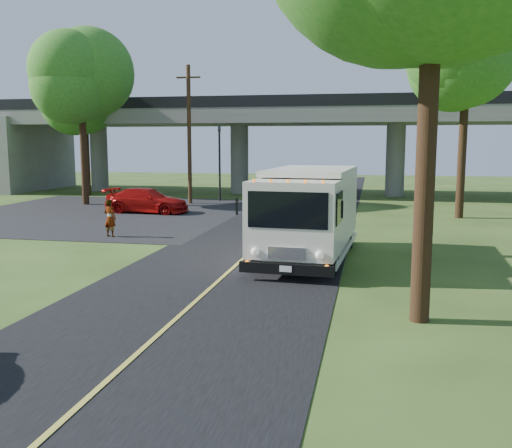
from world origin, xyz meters
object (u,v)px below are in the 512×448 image
(tree_right_far, at_px, (472,59))
(step_van, at_px, (308,211))
(red_sedan, at_px, (147,201))
(pedestrian, at_px, (110,218))
(traffic_signal, at_px, (220,155))
(tree_left_lot, at_px, (82,81))
(tree_left_far, at_px, (86,96))
(utility_pole, at_px, (189,134))

(tree_right_far, height_order, step_van, tree_right_far)
(red_sedan, height_order, pedestrian, pedestrian)
(tree_right_far, bearing_deg, traffic_signal, 157.93)
(tree_left_lot, bearing_deg, step_van, -41.88)
(traffic_signal, bearing_deg, tree_left_far, 170.35)
(tree_right_far, relative_size, tree_left_lot, 1.05)
(traffic_signal, distance_m, pedestrian, 15.80)
(step_van, relative_size, red_sedan, 1.57)
(traffic_signal, xyz_separation_m, utility_pole, (-1.50, -2.00, 1.40))
(tree_left_lot, height_order, tree_left_far, tree_left_lot)
(step_van, height_order, pedestrian, step_van)
(tree_right_far, height_order, pedestrian, tree_right_far)
(red_sedan, relative_size, pedestrian, 2.98)
(tree_left_far, xyz_separation_m, pedestrian, (10.12, -17.44, -6.63))
(traffic_signal, relative_size, step_van, 0.68)
(tree_right_far, relative_size, step_van, 1.44)
(tree_right_far, relative_size, pedestrian, 6.72)
(tree_right_far, xyz_separation_m, step_van, (-7.00, -12.35, -6.59))
(red_sedan, bearing_deg, tree_left_far, 46.24)
(red_sedan, distance_m, pedestrian, 8.47)
(tree_left_far, bearing_deg, red_sedan, -47.34)
(traffic_signal, height_order, tree_left_lot, tree_left_lot)
(utility_pole, height_order, tree_right_far, tree_right_far)
(tree_left_far, xyz_separation_m, step_van, (19.00, -20.35, -5.74))
(utility_pole, xyz_separation_m, tree_right_far, (16.71, -4.16, 3.71))
(utility_pole, distance_m, step_van, 19.37)
(traffic_signal, distance_m, tree_left_far, 11.75)
(step_van, bearing_deg, pedestrian, 165.36)
(tree_right_far, height_order, tree_left_lot, tree_right_far)
(step_van, bearing_deg, traffic_signal, 117.40)
(tree_left_far, relative_size, red_sedan, 2.03)
(tree_left_far, relative_size, pedestrian, 6.04)
(tree_left_lot, bearing_deg, red_sedan, -30.09)
(tree_right_far, distance_m, pedestrian, 19.93)
(utility_pole, distance_m, red_sedan, 6.64)
(traffic_signal, xyz_separation_m, pedestrian, (-0.67, -15.60, -2.38))
(red_sedan, xyz_separation_m, pedestrian, (1.70, -8.30, 0.11))
(step_van, distance_m, red_sedan, 15.44)
(tree_left_lot, distance_m, tree_left_far, 6.72)
(tree_left_far, distance_m, step_van, 28.42)
(tree_left_lot, distance_m, step_van, 22.36)
(tree_left_lot, xyz_separation_m, step_van, (16.00, -14.35, -6.19))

